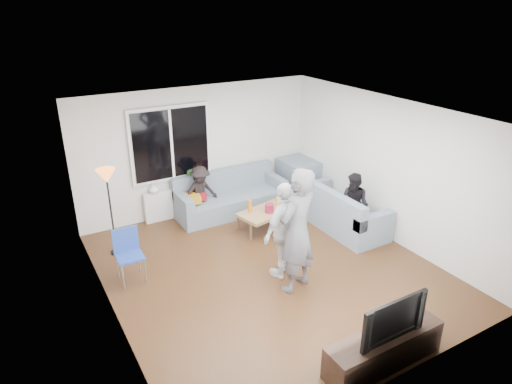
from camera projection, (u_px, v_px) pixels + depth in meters
floor at (269, 270)px, 7.56m from camera, size 5.00×5.50×0.04m
ceiling at (271, 113)px, 6.52m from camera, size 5.00×5.50×0.04m
wall_back at (198, 150)px, 9.24m from camera, size 5.00×0.04×2.60m
wall_front at (407, 288)px, 4.84m from camera, size 5.00×0.04×2.60m
wall_left at (104, 237)px, 5.88m from camera, size 0.04×5.50×2.60m
wall_right at (389, 169)px, 8.20m from camera, size 0.04×5.50×2.60m
window_frame at (171, 144)px, 8.81m from camera, size 1.62×0.06×1.47m
window_glass at (171, 144)px, 8.77m from camera, size 1.50×0.02×1.35m
window_mullion at (172, 144)px, 8.77m from camera, size 0.05×0.03×1.35m
radiator at (176, 203)px, 9.26m from camera, size 1.30×0.12×0.62m
potted_plant at (188, 177)px, 9.17m from camera, size 0.25×0.22×0.39m
vase at (154, 189)px, 8.87m from camera, size 0.20×0.20×0.19m
sofa_back_section at (231, 193)px, 9.40m from camera, size 2.30×0.85×0.85m
sofa_right_section at (341, 206)px, 8.81m from camera, size 2.00×0.85×0.85m
sofa_corner at (301, 178)px, 10.22m from camera, size 0.85×0.85×0.85m
cushion_yellow at (191, 199)px, 8.94m from camera, size 0.44×0.39×0.14m
cushion_red at (196, 196)px, 9.08m from camera, size 0.41×0.37×0.13m
coffee_table at (267, 220)px, 8.79m from camera, size 1.20×0.82×0.40m
pitcher at (269, 208)px, 8.60m from camera, size 0.17×0.17×0.17m
side_chair at (130, 257)px, 7.08m from camera, size 0.41×0.41×0.86m
floor_lamp at (111, 213)px, 7.74m from camera, size 0.32×0.32×1.56m
player_left at (297, 231)px, 6.70m from camera, size 0.83×0.69×1.97m
player_right at (285, 230)px, 7.11m from camera, size 1.01×0.64×1.60m
spectator_right at (354, 205)px, 8.46m from camera, size 0.62×0.70×1.21m
spectator_back at (201, 193)px, 9.07m from camera, size 0.76×0.47×1.12m
tv_console at (384, 349)px, 5.52m from camera, size 1.60×0.40×0.44m
television at (388, 316)px, 5.32m from camera, size 0.96×0.13×0.55m
bottle_d at (278, 203)px, 8.71m from camera, size 0.07×0.07×0.24m
bottle_a at (250, 206)px, 8.60m from camera, size 0.07×0.07×0.24m
bottle_e at (279, 199)px, 8.92m from camera, size 0.07×0.07×0.21m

